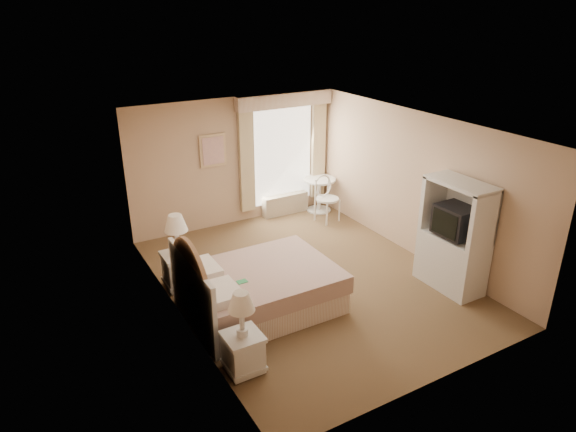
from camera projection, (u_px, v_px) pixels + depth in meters
room at (310, 208)px, 7.75m from camera, size 4.21×5.51×2.51m
window at (284, 151)px, 10.32m from camera, size 2.05×0.22×2.51m
framed_art at (213, 151)px, 9.60m from camera, size 0.52×0.04×0.62m
bed at (255, 289)px, 7.32m from camera, size 2.11×1.62×1.43m
nightstand_near at (243, 343)px, 6.08m from camera, size 0.44×0.44×1.07m
nightstand_far at (179, 261)px, 7.89m from camera, size 0.49×0.49×1.19m
round_table at (319, 189)px, 10.77m from camera, size 0.68×0.68×0.72m
cafe_chair at (326, 195)px, 10.29m from camera, size 0.52×0.52×0.94m
armoire at (454, 244)px, 7.80m from camera, size 0.52×1.04×1.73m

